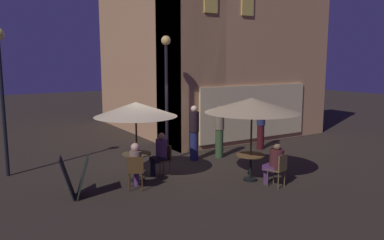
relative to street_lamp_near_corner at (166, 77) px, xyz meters
The scene contains 18 objects.
ground_plane 2.91m from the street_lamp_near_corner, 128.80° to the right, with size 60.00×60.00×0.00m, color #312820.
cafe_building 4.68m from the street_lamp_near_corner, 46.20° to the left, with size 7.44×8.55×7.52m.
street_lamp_near_corner is the anchor object (origin of this frame).
street_lamp_down_street 4.75m from the street_lamp_near_corner, 168.60° to the left, with size 0.34×0.34×4.14m.
menu_sandwich_board 4.53m from the street_lamp_near_corner, 151.85° to the right, with size 0.80×0.71×0.99m.
cafe_table_0 3.07m from the street_lamp_near_corner, 140.12° to the right, with size 0.79×0.79×0.76m.
cafe_table_1 3.86m from the street_lamp_near_corner, 72.17° to the right, with size 0.78×0.78×0.72m.
patio_umbrella_0 2.32m from the street_lamp_near_corner, 140.12° to the right, with size 2.23×2.23×2.17m.
patio_umbrella_1 3.25m from the street_lamp_near_corner, 72.17° to the right, with size 2.55×2.55×2.28m.
cafe_chair_0 2.69m from the street_lamp_near_corner, 120.94° to the right, with size 0.44×0.44×0.87m.
cafe_chair_1 3.67m from the street_lamp_near_corner, 133.62° to the right, with size 0.55×0.55×0.89m.
cafe_chair_2 4.62m from the street_lamp_near_corner, 72.57° to the right, with size 0.49×0.49×0.89m.
patron_seated_0 2.60m from the street_lamp_near_corner, 124.97° to the right, with size 0.54×0.37×1.24m.
patron_seated_1 3.48m from the street_lamp_near_corner, 134.50° to the right, with size 0.44×0.51×1.21m.
patron_seated_2 4.43m from the street_lamp_near_corner, 72.52° to the right, with size 0.45×0.54×1.19m.
patron_standing_3 2.01m from the street_lamp_near_corner, 25.50° to the right, with size 0.33×0.33×1.82m.
patron_standing_4 4.18m from the street_lamp_near_corner, ahead, with size 0.31×0.31×1.74m.
patron_standing_5 2.56m from the street_lamp_near_corner, 17.20° to the right, with size 0.32×0.32×1.78m.
Camera 1 is at (-5.12, -10.08, 3.28)m, focal length 35.96 mm.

